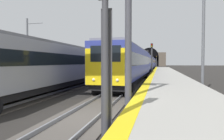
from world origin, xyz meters
The scene contains 12 objects.
ground_plane centered at (0.00, 0.00, 0.00)m, with size 320.00×320.00×0.00m, color #282623.
platform_right centered at (0.00, -4.06, 0.46)m, with size 112.00×3.92×0.93m, color #9E9B93.
platform_right_edge_strip centered at (0.00, -2.35, 0.93)m, with size 112.00×0.50×0.01m, color yellow.
track_main_line centered at (0.00, 0.00, 0.04)m, with size 160.00×2.63×0.21m.
train_main_approaching centered at (46.04, 0.00, 2.29)m, with size 83.67×3.28×4.92m.
train_adjacent_platform centered at (17.09, 5.11, 2.20)m, with size 41.46×3.14×4.77m.
railway_signal_near centered at (-3.22, -1.87, 3.03)m, with size 0.39×0.38×4.99m.
railway_signal_mid centered at (28.74, -1.87, 3.31)m, with size 0.39×0.38×5.70m.
railway_signal_far centered at (92.70, -1.87, 3.39)m, with size 0.39×0.38×5.65m.
tunnel_portal centered at (119.14, 2.56, 4.18)m, with size 3.08×19.16×11.17m.
catenary_mast_near centered at (8.79, -6.39, 4.19)m, with size 0.22×2.24×8.14m.
catenary_mast_far centered at (12.70, 11.51, 3.79)m, with size 0.22×2.05×7.38m.
Camera 1 is at (-8.12, -3.17, 2.40)m, focal length 33.03 mm.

